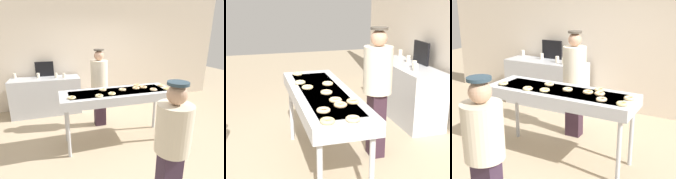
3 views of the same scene
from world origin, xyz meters
TOP-DOWN VIEW (x-y plane):
  - ground_plane at (0.00, 0.00)m, footprint 16.00×16.00m
  - fryer_conveyor at (0.00, 0.00)m, footprint 2.06×0.67m
  - plain_donut_0 at (0.10, 0.02)m, footprint 0.19×0.19m
  - plain_donut_1 at (-0.84, -0.16)m, footprint 0.16×0.16m
  - plain_donut_2 at (0.38, 0.04)m, footprint 0.16×0.16m
  - plain_donut_3 at (0.93, 0.06)m, footprint 0.18×0.18m
  - plain_donut_4 at (-0.25, 0.12)m, footprint 0.19×0.19m
  - plain_donut_5 at (0.65, -0.15)m, footprint 0.17×0.17m
  - plain_donut_6 at (-0.39, -0.20)m, footprint 0.19×0.19m
  - plain_donut_7 at (0.54, 0.05)m, footprint 0.18×0.18m
  - plain_donut_8 at (0.48, 0.21)m, footprint 0.18×0.18m
  - plain_donut_9 at (-0.16, -0.15)m, footprint 0.14×0.14m
  - plain_donut_10 at (0.91, -0.17)m, footprint 0.15×0.15m
  - worker_baker at (-0.16, 0.74)m, footprint 0.36×0.36m
  - prep_counter at (-1.30, 1.77)m, footprint 1.67×0.58m
  - paper_cup_0 at (-1.46, 1.86)m, footprint 0.07×0.07m
  - paper_cup_1 at (-1.03, 1.75)m, footprint 0.07×0.07m
  - paper_cup_2 at (-2.02, 1.99)m, footprint 0.07×0.07m
  - paper_cup_3 at (-0.85, 1.66)m, footprint 0.07×0.07m
  - menu_display at (-1.30, 2.01)m, footprint 0.45×0.04m

SIDE VIEW (x-z plane):
  - ground_plane at x=0.00m, z-range 0.00..0.00m
  - prep_counter at x=-1.30m, z-range 0.00..0.93m
  - fryer_conveyor at x=0.00m, z-range 0.41..1.41m
  - worker_baker at x=-0.16m, z-range 0.13..1.83m
  - paper_cup_0 at x=-1.46m, z-range 0.93..1.05m
  - paper_cup_1 at x=-1.03m, z-range 0.93..1.05m
  - paper_cup_2 at x=-2.02m, z-range 0.93..1.05m
  - paper_cup_3 at x=-0.85m, z-range 0.93..1.05m
  - plain_donut_0 at x=0.10m, z-range 1.00..1.04m
  - plain_donut_1 at x=-0.84m, z-range 1.00..1.04m
  - plain_donut_2 at x=0.38m, z-range 1.00..1.04m
  - plain_donut_3 at x=0.93m, z-range 1.00..1.04m
  - plain_donut_4 at x=-0.25m, z-range 1.00..1.04m
  - plain_donut_5 at x=0.65m, z-range 1.00..1.04m
  - plain_donut_6 at x=-0.39m, z-range 1.00..1.04m
  - plain_donut_7 at x=0.54m, z-range 1.00..1.04m
  - plain_donut_8 at x=0.48m, z-range 1.00..1.04m
  - plain_donut_9 at x=-0.16m, z-range 1.00..1.04m
  - plain_donut_10 at x=0.91m, z-range 1.00..1.04m
  - menu_display at x=-1.30m, z-range 0.93..1.31m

